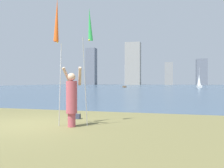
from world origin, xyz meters
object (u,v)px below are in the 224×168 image
person (72,97)px  kite_flag_right (90,28)px  kite_flag_left (57,23)px  bag (78,116)px  sailboat_2 (199,82)px  sailboat_5 (124,86)px

person → kite_flag_right: size_ratio=0.49×
person → kite_flag_left: kite_flag_left is taller
bag → sailboat_2: size_ratio=0.04×
kite_flag_right → sailboat_2: bearing=80.7°
kite_flag_right → sailboat_5: size_ratio=0.66×
person → kite_flag_left: (-0.43, -0.16, 2.37)m
person → kite_flag_left: bearing=-169.6°
kite_flag_left → sailboat_2: sailboat_2 is taller
kite_flag_right → sailboat_2: size_ratio=0.77×
sailboat_2 → sailboat_5: size_ratio=0.86×
kite_flag_left → sailboat_2: bearing=79.9°
sailboat_2 → sailboat_5: bearing=-171.1°
kite_flag_left → bag: kite_flag_left is taller
sailboat_5 → sailboat_2: bearing=8.9°
kite_flag_right → sailboat_5: sailboat_5 is taller
bag → sailboat_5: 51.31m
kite_flag_left → kite_flag_right: size_ratio=1.05×
sailboat_2 → sailboat_5: sailboat_5 is taller
kite_flag_left → sailboat_2: (9.83, 55.12, -1.87)m
kite_flag_left → sailboat_5: bearing=99.5°
kite_flag_left → kite_flag_right: (0.87, 0.63, -0.06)m
person → sailboat_2: size_ratio=0.38×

